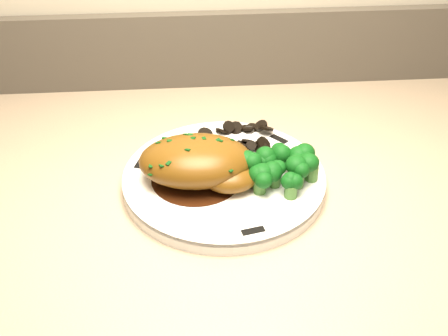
{
  "coord_description": "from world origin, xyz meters",
  "views": [
    {
      "loc": [
        -0.42,
        1.16,
        1.32
      ],
      "look_at": [
        -0.37,
        1.71,
        0.92
      ],
      "focal_mm": 45.0,
      "sensor_mm": 36.0,
      "label": 1
    }
  ],
  "objects": [
    {
      "name": "chicken_breast",
      "position": [
        -0.4,
        1.71,
        0.94
      ],
      "size": [
        0.14,
        0.1,
        0.05
      ],
      "rotation": [
        0.0,
        0.0,
        -0.04
      ],
      "color": "brown",
      "rests_on": "plate"
    },
    {
      "name": "rim_accent_2",
      "position": [
        -0.35,
        1.61,
        0.91
      ],
      "size": [
        0.03,
        0.01,
        0.0
      ],
      "primitive_type": "cube",
      "rotation": [
        0.0,
        0.0,
        6.5
      ],
      "color": "black",
      "rests_on": "plate"
    },
    {
      "name": "broccoli_florets",
      "position": [
        -0.31,
        1.7,
        0.93
      ],
      "size": [
        0.1,
        0.08,
        0.03
      ],
      "rotation": [
        0.0,
        0.0,
        0.08
      ],
      "color": "#477D34",
      "rests_on": "plate"
    },
    {
      "name": "rim_accent_0",
      "position": [
        -0.29,
        1.79,
        0.91
      ],
      "size": [
        0.02,
        0.03,
        0.0
      ],
      "primitive_type": "cube",
      "rotation": [
        0.0,
        0.0,
        2.31
      ],
      "color": "black",
      "rests_on": "plate"
    },
    {
      "name": "rim_accent_1",
      "position": [
        -0.48,
        1.75,
        0.91
      ],
      "size": [
        0.02,
        0.03,
        0.0
      ],
      "primitive_type": "cube",
      "rotation": [
        0.0,
        0.0,
        4.41
      ],
      "color": "black",
      "rests_on": "plate"
    },
    {
      "name": "mushroom_pile",
      "position": [
        -0.35,
        1.78,
        0.92
      ],
      "size": [
        0.08,
        0.06,
        0.02
      ],
      "color": "black",
      "rests_on": "plate"
    },
    {
      "name": "plate",
      "position": [
        -0.37,
        1.71,
        0.9
      ],
      "size": [
        0.31,
        0.31,
        0.02
      ],
      "primitive_type": "cylinder",
      "rotation": [
        0.0,
        0.0,
        0.31
      ],
      "color": "white",
      "rests_on": "counter"
    },
    {
      "name": "gravy_pool",
      "position": [
        -0.41,
        1.71,
        0.91
      ],
      "size": [
        0.11,
        0.11,
        0.0
      ],
      "primitive_type": "cylinder",
      "color": "black",
      "rests_on": "plate"
    }
  ]
}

